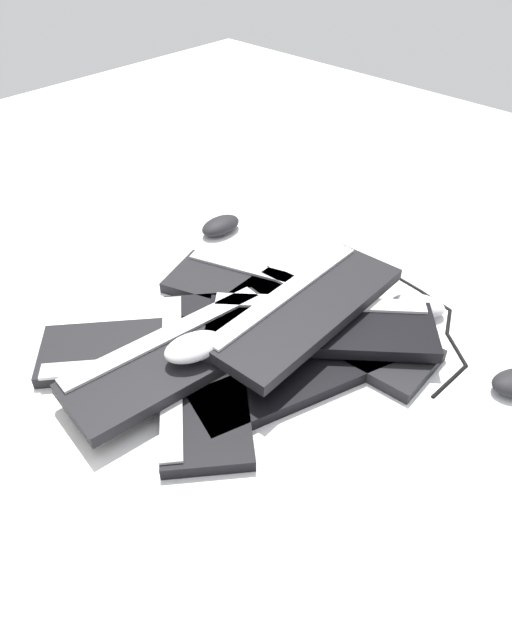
% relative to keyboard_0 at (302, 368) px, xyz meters
% --- Properties ---
extents(ground_plane, '(3.20, 3.20, 0.00)m').
position_rel_keyboard_0_xyz_m(ground_plane, '(-0.19, -0.05, -0.01)').
color(ground_plane, white).
extents(keyboard_0, '(0.28, 0.46, 0.03)m').
position_rel_keyboard_0_xyz_m(keyboard_0, '(0.00, 0.00, 0.00)').
color(keyboard_0, black).
rests_on(keyboard_0, ground).
extents(keyboard_1, '(0.45, 0.18, 0.03)m').
position_rel_keyboard_0_xyz_m(keyboard_1, '(-0.04, 0.13, 0.00)').
color(keyboard_1, black).
rests_on(keyboard_1, ground).
extents(keyboard_2, '(0.46, 0.29, 0.03)m').
position_rel_keyboard_0_xyz_m(keyboard_2, '(-0.20, 0.12, 0.00)').
color(keyboard_2, black).
rests_on(keyboard_2, ground).
extents(keyboard_3, '(0.40, 0.43, 0.03)m').
position_rel_keyboard_0_xyz_m(keyboard_3, '(-0.24, -0.15, 0.00)').
color(keyboard_3, black).
rests_on(keyboard_3, ground).
extents(keyboard_4, '(0.43, 0.40, 0.03)m').
position_rel_keyboard_0_xyz_m(keyboard_4, '(-0.13, -0.13, 0.00)').
color(keyboard_4, black).
rests_on(keyboard_4, ground).
extents(keyboard_5, '(0.20, 0.46, 0.03)m').
position_rel_keyboard_0_xyz_m(keyboard_5, '(-0.16, -0.15, 0.03)').
color(keyboard_5, black).
rests_on(keyboard_5, keyboard_3).
extents(keyboard_6, '(0.43, 0.40, 0.03)m').
position_rel_keyboard_0_xyz_m(keyboard_6, '(-0.03, 0.09, 0.03)').
color(keyboard_6, black).
rests_on(keyboard_6, keyboard_1).
extents(keyboard_7, '(0.17, 0.45, 0.03)m').
position_rel_keyboard_0_xyz_m(keyboard_7, '(-0.06, 0.08, 0.06)').
color(keyboard_7, black).
rests_on(keyboard_7, keyboard_6).
extents(mouse_1, '(0.13, 0.11, 0.04)m').
position_rel_keyboard_0_xyz_m(mouse_1, '(0.06, 0.30, 0.01)').
color(mouse_1, '#B7B7BC').
rests_on(mouse_1, ground).
extents(mouse_2, '(0.07, 0.11, 0.04)m').
position_rel_keyboard_0_xyz_m(mouse_2, '(-0.47, 0.24, 0.01)').
color(mouse_2, black).
rests_on(mouse_2, ground).
extents(mouse_3, '(0.09, 0.12, 0.04)m').
position_rel_keyboard_0_xyz_m(mouse_3, '(-0.13, -0.14, 0.07)').
color(mouse_3, silver).
rests_on(mouse_3, keyboard_5).
extents(mouse_4, '(0.12, 0.09, 0.04)m').
position_rel_keyboard_0_xyz_m(mouse_4, '(-0.13, -0.12, 0.04)').
color(mouse_4, black).
rests_on(mouse_4, keyboard_4).
extents(cable_0, '(0.41, 0.28, 0.01)m').
position_rel_keyboard_0_xyz_m(cable_0, '(0.05, 0.30, -0.01)').
color(cable_0, black).
rests_on(cable_0, ground).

